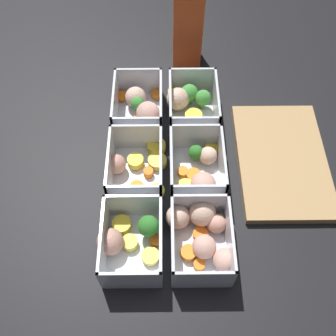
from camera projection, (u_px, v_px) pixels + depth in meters
The scene contains 9 objects.
ground_plane at pixel (168, 175), 0.80m from camera, with size 4.00×4.00×0.00m, color black.
container_near_left at pixel (143, 109), 0.86m from camera, with size 0.15×0.11×0.08m.
container_near_center at pixel (138, 167), 0.79m from camera, with size 0.17×0.13×0.08m.
container_near_right at pixel (132, 240), 0.70m from camera, with size 0.14×0.12×0.08m.
container_far_left at pixel (191, 104), 0.87m from camera, with size 0.16×0.12×0.08m.
container_far_center at pixel (201, 171), 0.78m from camera, with size 0.15×0.11×0.08m.
container_far_right at pixel (204, 234), 0.71m from camera, with size 0.16×0.13×0.08m.
juice_carton at pixel (189, 27), 0.91m from camera, with size 0.07×0.07×0.20m.
cutting_board at pixel (283, 160), 0.81m from camera, with size 0.28×0.18×0.02m.
Camera 1 is at (0.42, -0.00, 0.69)m, focal length 42.00 mm.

